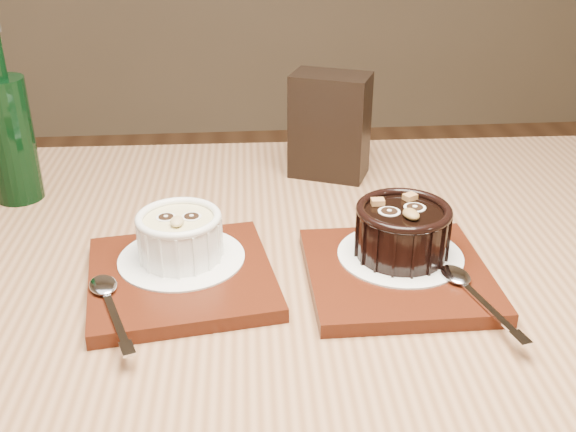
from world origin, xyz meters
The scene contains 11 objects.
table centered at (0.23, -0.05, 0.66)m, with size 1.22×0.83×0.75m.
tray_left centered at (0.15, -0.04, 0.76)m, with size 0.18×0.18×0.01m, color #4A1A0C.
doily_left centered at (0.15, -0.02, 0.77)m, with size 0.13×0.13×0.00m, color white.
ramekin_white centered at (0.15, -0.02, 0.79)m, with size 0.09×0.09×0.05m.
spoon_left centered at (0.09, -0.10, 0.77)m, with size 0.03×0.13×0.01m, color silver, non-canonical shape.
tray_right centered at (0.37, -0.05, 0.76)m, with size 0.18×0.18×0.01m, color #4A1A0C.
doily_right centered at (0.37, -0.03, 0.77)m, with size 0.13×0.13×0.00m, color white.
ramekin_dark centered at (0.37, -0.03, 0.80)m, with size 0.10×0.10×0.06m.
spoon_right centered at (0.43, -0.11, 0.77)m, with size 0.03×0.13×0.01m, color silver, non-canonical shape.
condiment_stand centered at (0.33, 0.22, 0.82)m, with size 0.10×0.06×0.14m, color black.
green_bottle centered at (-0.07, 0.18, 0.83)m, with size 0.06×0.06×0.22m.
Camera 1 is at (0.21, -0.62, 1.12)m, focal length 42.00 mm.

